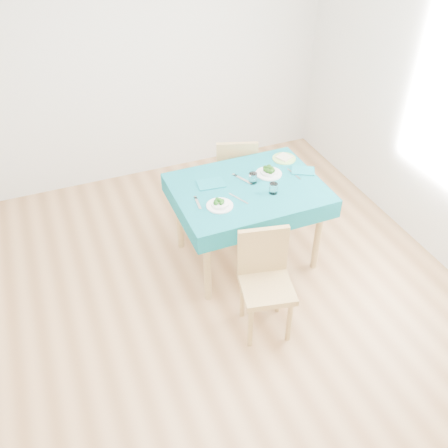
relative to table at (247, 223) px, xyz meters
name	(u,v)px	position (x,y,z in m)	size (l,w,h in m)	color
room_shell	(224,164)	(-0.41, -0.49, 0.97)	(4.02, 4.52, 2.73)	#96683E
table	(247,223)	(0.00, 0.00, 0.00)	(1.21, 0.92, 0.76)	#095964
chair_near	(267,284)	(-0.21, -0.81, 0.09)	(0.37, 0.41, 0.93)	#AA8850
chair_far	(235,169)	(0.20, 0.72, 0.10)	(0.38, 0.42, 0.95)	#AA8850
bowl_near	(220,203)	(-0.32, -0.16, 0.41)	(0.21, 0.21, 0.06)	white
bowl_far	(269,171)	(0.24, 0.11, 0.41)	(0.22, 0.22, 0.07)	white
fork_near	(198,203)	(-0.46, -0.06, 0.38)	(0.02, 0.17, 0.00)	silver
knife_near	(239,199)	(-0.14, -0.13, 0.38)	(0.02, 0.21, 0.00)	silver
fork_far	(243,179)	(0.00, 0.12, 0.38)	(0.03, 0.20, 0.00)	silver
knife_far	(294,174)	(0.44, 0.03, 0.38)	(0.01, 0.19, 0.00)	silver
napkin_near	(211,184)	(-0.27, 0.15, 0.39)	(0.22, 0.15, 0.01)	#0D646F
napkin_far	(303,171)	(0.53, 0.04, 0.38)	(0.20, 0.14, 0.01)	#0D646F
tumbler_center	(253,178)	(0.06, 0.04, 0.42)	(0.07, 0.07, 0.09)	white
tumbler_side	(273,188)	(0.15, -0.16, 0.42)	(0.07, 0.07, 0.09)	white
side_plate	(284,159)	(0.48, 0.28, 0.38)	(0.21, 0.21, 0.01)	#95CB63
bread_slice	(284,157)	(0.48, 0.28, 0.40)	(0.11, 0.11, 0.02)	beige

